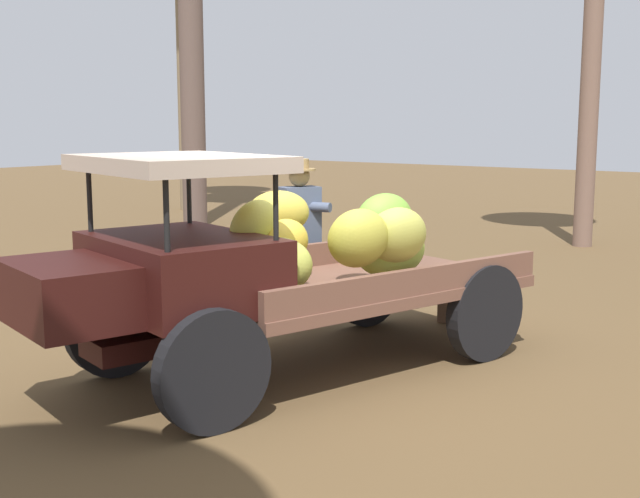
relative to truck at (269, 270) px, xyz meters
name	(u,v)px	position (x,y,z in m)	size (l,w,h in m)	color
ground_plane	(297,371)	(-0.28, 0.07, -0.92)	(60.00, 60.00, 0.00)	brown
truck	(269,270)	(0.00, 0.00, 0.00)	(4.66, 2.66, 1.88)	black
farmer	(300,231)	(-1.54, -0.91, 0.08)	(0.57, 0.54, 1.75)	#504D68
wooden_crate	(466,302)	(-2.74, 0.41, -0.70)	(0.46, 0.41, 0.44)	#8C674B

